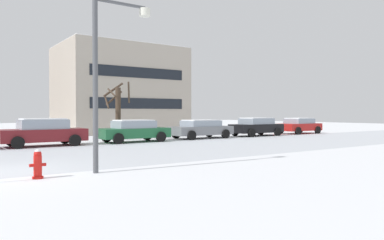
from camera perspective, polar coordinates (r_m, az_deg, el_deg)
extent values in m
plane|color=white|center=(12.63, -26.60, -7.32)|extent=(120.00, 120.00, 0.00)
cylinder|color=red|center=(11.25, -22.64, -8.16)|extent=(0.30, 0.30, 0.06)
cylinder|color=red|center=(11.20, -22.65, -6.55)|extent=(0.22, 0.22, 0.58)
sphere|color=red|center=(11.16, -22.66, -4.86)|extent=(0.21, 0.21, 0.21)
cylinder|color=red|center=(11.17, -23.46, -6.44)|extent=(0.12, 0.09, 0.09)
cylinder|color=red|center=(11.23, -21.85, -6.38)|extent=(0.12, 0.09, 0.09)
sphere|color=white|center=(11.16, -22.66, -4.58)|extent=(0.15, 0.15, 0.15)
cylinder|color=#4C4F54|center=(11.60, -14.66, 5.40)|extent=(0.16, 0.16, 5.40)
cylinder|color=#4C4F54|center=(12.36, -10.90, 17.19)|extent=(1.67, 0.10, 0.10)
cylinder|color=silver|center=(12.67, -7.29, 16.09)|extent=(0.36, 0.36, 0.25)
cube|color=maroon|center=(21.81, -21.93, -2.17)|extent=(4.44, 1.85, 0.67)
cube|color=#8C99A8|center=(21.78, -21.94, -0.61)|extent=(2.45, 1.70, 0.53)
cube|color=white|center=(21.77, -21.95, 0.16)|extent=(2.22, 1.57, 0.06)
cylinder|color=black|center=(23.09, -18.96, -2.68)|extent=(0.64, 0.22, 0.64)
cylinder|color=black|center=(21.30, -17.57, -2.98)|extent=(0.64, 0.22, 0.64)
cylinder|color=black|center=(22.46, -26.05, -2.84)|extent=(0.64, 0.22, 0.64)
cylinder|color=black|center=(20.63, -25.24, -3.17)|extent=(0.64, 0.22, 0.64)
cube|color=#1E6038|center=(23.37, -8.94, -1.97)|extent=(4.40, 1.80, 0.60)
cube|color=#8C99A8|center=(23.35, -8.95, -0.68)|extent=(2.43, 1.65, 0.46)
cube|color=white|center=(23.34, -8.95, -0.04)|extent=(2.20, 1.52, 0.06)
cylinder|color=black|center=(24.84, -6.90, -2.36)|extent=(0.64, 0.22, 0.64)
cylinder|color=black|center=(23.26, -4.79, -2.59)|extent=(0.64, 0.22, 0.64)
cylinder|color=black|center=(23.63, -13.02, -2.56)|extent=(0.64, 0.22, 0.64)
cylinder|color=black|center=(21.97, -11.25, -2.83)|extent=(0.64, 0.22, 0.64)
cube|color=slate|center=(26.31, 1.38, -1.62)|extent=(4.56, 1.90, 0.59)
cube|color=#8C99A8|center=(26.29, 1.38, -0.53)|extent=(2.51, 1.74, 0.41)
cube|color=white|center=(26.28, 1.38, -0.02)|extent=(2.28, 1.61, 0.06)
cylinder|color=black|center=(27.97, 2.65, -1.96)|extent=(0.64, 0.22, 0.64)
cylinder|color=black|center=(26.49, 5.19, -2.14)|extent=(0.64, 0.22, 0.64)
cylinder|color=black|center=(26.27, -2.46, -2.16)|extent=(0.64, 0.22, 0.64)
cylinder|color=black|center=(24.68, -0.07, -2.37)|extent=(0.64, 0.22, 0.64)
cube|color=black|center=(29.67, 9.88, -1.26)|extent=(4.39, 1.84, 0.66)
cube|color=#8C99A8|center=(29.65, 9.88, -0.19)|extent=(2.42, 1.68, 0.45)
cube|color=white|center=(29.65, 9.89, 0.31)|extent=(2.20, 1.56, 0.06)
cylinder|color=black|center=(31.34, 10.53, -1.65)|extent=(0.64, 0.22, 0.64)
cylinder|color=black|center=(30.08, 13.05, -1.77)|extent=(0.64, 0.22, 0.64)
cylinder|color=black|center=(29.38, 6.63, -1.82)|extent=(0.64, 0.22, 0.64)
cylinder|color=black|center=(28.02, 9.15, -1.97)|extent=(0.64, 0.22, 0.64)
cube|color=red|center=(33.73, 16.16, -1.04)|extent=(4.05, 1.88, 0.62)
cube|color=#8C99A8|center=(33.71, 16.16, -0.15)|extent=(2.23, 1.72, 0.43)
cube|color=white|center=(33.71, 16.16, 0.26)|extent=(2.03, 1.59, 0.06)
cylinder|color=black|center=(35.36, 16.30, -1.36)|extent=(0.64, 0.22, 0.64)
cylinder|color=black|center=(34.20, 18.77, -1.46)|extent=(0.64, 0.22, 0.64)
cylinder|color=black|center=(33.35, 13.47, -1.49)|extent=(0.64, 0.22, 0.64)
cylinder|color=black|center=(32.12, 16.00, -1.60)|extent=(0.64, 0.22, 0.64)
cylinder|color=#423326|center=(25.36, -11.30, 0.94)|extent=(0.36, 0.36, 3.51)
cylinder|color=#423326|center=(25.16, -12.27, 4.15)|extent=(0.22, 1.02, 0.62)
cylinder|color=#423326|center=(25.37, -9.70, 4.17)|extent=(0.78, 1.41, 1.38)
cylinder|color=#423326|center=(25.88, -11.91, 3.32)|extent=(1.23, 0.24, 1.04)
cylinder|color=#423326|center=(26.03, -12.01, 4.58)|extent=(1.48, 0.23, 1.05)
cylinder|color=#423326|center=(25.25, -12.99, 2.68)|extent=(0.47, 1.54, 0.90)
cube|color=#B2A899|center=(35.59, -11.06, 4.50)|extent=(10.79, 8.11, 7.86)
cube|color=white|center=(36.04, -11.08, 10.83)|extent=(10.57, 7.95, 0.10)
cube|color=black|center=(31.84, -8.11, 2.55)|extent=(8.63, 0.04, 0.90)
cube|color=black|center=(32.01, -8.12, 7.24)|extent=(8.63, 0.04, 0.90)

